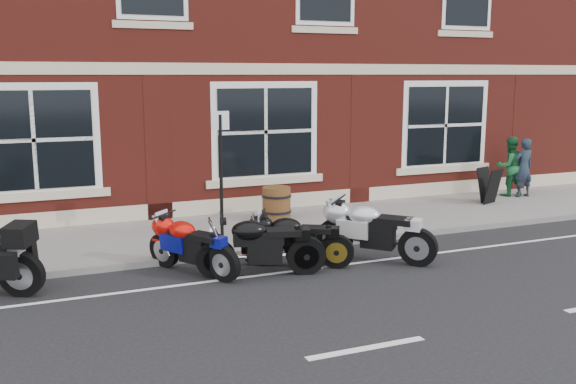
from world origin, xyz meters
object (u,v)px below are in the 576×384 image
pedestrian_right (509,166)px  moto_sport_silver (374,229)px  moto_sport_black (295,238)px  a_board_sign (489,186)px  moto_sport_red (192,244)px  moto_naked_black (258,243)px  pedestrian_left (524,168)px  barrel_planter (276,203)px  parking_sign (221,167)px

pedestrian_right → moto_sport_silver: bearing=36.8°
moto_sport_black → a_board_sign: bearing=-37.7°
moto_sport_red → moto_naked_black: size_ratio=0.83×
moto_sport_red → moto_sport_black: bearing=-40.9°
moto_naked_black → pedestrian_right: size_ratio=1.35×
pedestrian_left → pedestrian_right: (-0.24, 0.26, 0.01)m
moto_sport_silver → moto_naked_black: moto_sport_silver is taller
barrel_planter → parking_sign: size_ratio=0.29×
moto_sport_red → pedestrian_left: 9.93m
pedestrian_right → a_board_sign: bearing=34.9°
pedestrian_left → a_board_sign: pedestrian_left is taller
moto_sport_red → moto_sport_silver: bearing=-39.6°
moto_sport_silver → pedestrian_left: (6.34, 3.25, 0.31)m
pedestrian_left → a_board_sign: size_ratio=1.73×
moto_sport_black → pedestrian_left: 8.38m
moto_sport_red → barrel_planter: (2.58, 2.74, -0.03)m
moto_naked_black → parking_sign: (-0.02, 2.01, 1.00)m
moto_sport_red → moto_naked_black: 1.12m
moto_sport_red → moto_naked_black: moto_naked_black is taller
moto_sport_red → pedestrian_left: (9.52, 2.79, 0.37)m
pedestrian_left → barrel_planter: size_ratio=2.10×
barrel_planter → moto_sport_red: bearing=-133.3°
moto_sport_red → moto_sport_black: (1.74, -0.29, -0.01)m
moto_sport_silver → pedestrian_left: 7.13m
a_board_sign → moto_naked_black: bearing=-177.3°
moto_sport_silver → pedestrian_right: bearing=-11.8°
moto_sport_silver → barrel_planter: size_ratio=2.41×
moto_sport_silver → pedestrian_left: size_ratio=1.15×
moto_sport_black → barrel_planter: size_ratio=2.42×
moto_sport_red → parking_sign: (0.95, 1.46, 1.04)m
pedestrian_left → a_board_sign: bearing=14.5°
pedestrian_right → barrel_planter: 6.72m
pedestrian_right → parking_sign: (-8.33, -1.59, 0.66)m
moto_sport_black → a_board_sign: size_ratio=2.00×
barrel_planter → moto_naked_black: bearing=-116.0°
moto_naked_black → barrel_planter: bearing=-11.4°
moto_sport_silver → a_board_sign: 5.73m
moto_sport_red → barrel_planter: 3.76m
moto_sport_red → moto_naked_black: (0.97, -0.55, 0.04)m
pedestrian_left → moto_sport_silver: bearing=27.4°
moto_sport_red → parking_sign: bearing=25.5°
pedestrian_right → barrel_planter: (-6.70, -0.31, -0.42)m
moto_sport_black → parking_sign: 2.19m
moto_sport_black → pedestrian_right: 8.26m
moto_naked_black → pedestrian_left: 9.18m
moto_sport_black → moto_naked_black: moto_naked_black is taller
moto_sport_red → moto_sport_silver: 3.22m
a_board_sign → barrel_planter: a_board_sign is taller
moto_sport_silver → parking_sign: parking_sign is taller
moto_naked_black → pedestrian_left: bearing=-54.1°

